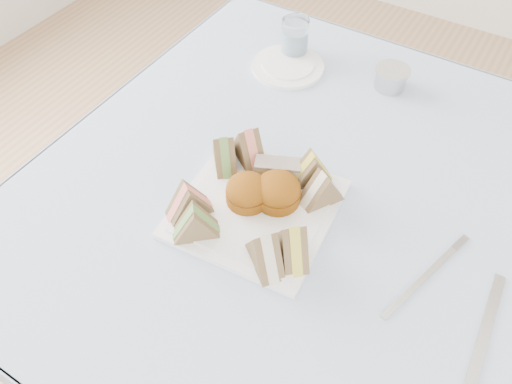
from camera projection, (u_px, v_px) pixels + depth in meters
The scene contains 20 objects.
floor at pixel (298, 358), 1.45m from camera, with size 4.00×4.00×0.00m, color #9E7751.
table at pixel (308, 298), 1.17m from camera, with size 0.90×0.90×0.74m, color brown.
tablecloth at pixel (324, 197), 0.88m from camera, with size 1.02×1.02×0.01m, color silver.
serving_plate at pixel (256, 208), 0.86m from camera, with size 0.25×0.25×0.01m, color white.
sandwich_fl_a at pixel (188, 200), 0.82m from camera, with size 0.08×0.04×0.07m, color olive, non-canonical shape.
sandwich_fl_b at pixel (195, 221), 0.79m from camera, with size 0.08×0.04×0.07m, color olive, non-canonical shape.
sandwich_fr_a at pixel (293, 241), 0.76m from camera, with size 0.08×0.04×0.07m, color olive, non-canonical shape.
sandwich_fr_b at pixel (265, 249), 0.75m from camera, with size 0.08×0.04×0.07m, color olive, non-canonical shape.
sandwich_bl_a at pixel (224, 152), 0.89m from camera, with size 0.08×0.04×0.07m, color olive, non-canonical shape.
sandwich_bl_b at pixel (248, 145), 0.89m from camera, with size 0.08×0.04×0.07m, color olive, non-canonical shape.
sandwich_br_a at pixel (322, 187), 0.83m from camera, with size 0.08×0.04×0.07m, color olive, non-canonical shape.
sandwich_br_b at pixel (312, 168), 0.86m from camera, with size 0.08×0.04×0.07m, color olive, non-canonical shape.
scone_left at pixel (248, 191), 0.84m from camera, with size 0.07×0.07×0.05m, color brown.
scone_right at pixel (278, 191), 0.84m from camera, with size 0.08×0.08×0.05m, color brown.
pastry_slice at pixel (278, 170), 0.88m from camera, with size 0.08×0.03×0.04m, color #E8DC83.
side_plate at pixel (288, 66), 1.12m from camera, with size 0.16×0.16×0.01m, color white.
water_glass at pixel (295, 38), 1.12m from camera, with size 0.06×0.06×0.09m, color white.
tea_strainer at pixel (391, 79), 1.06m from camera, with size 0.07×0.07×0.04m, color #B4B4B4.
knife at pixel (486, 330), 0.72m from camera, with size 0.02×0.20×0.00m, color #B4B4B4.
fork at pixel (420, 282), 0.77m from camera, with size 0.01×0.18×0.00m, color #B4B4B4.
Camera 1 is at (0.19, -0.54, 1.43)m, focal length 35.00 mm.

